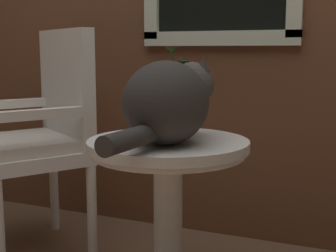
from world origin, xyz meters
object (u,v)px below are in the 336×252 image
wicker_side_table (168,194)px  cat (169,101)px  pewter_vase_with_ivy (177,109)px  wicker_chair (42,130)px

wicker_side_table → cat: cat is taller
cat → pewter_vase_with_ivy: (-0.04, 0.18, -0.05)m
wicker_chair → cat: 0.81m
wicker_chair → pewter_vase_with_ivy: size_ratio=3.13×
cat → pewter_vase_with_ivy: size_ratio=2.01×
cat → pewter_vase_with_ivy: pewter_vase_with_ivy is taller
wicker_chair → wicker_side_table: bearing=-16.6°
wicker_chair → pewter_vase_with_ivy: (0.70, -0.09, 0.14)m
wicker_side_table → wicker_chair: wicker_chair is taller
wicker_side_table → pewter_vase_with_ivy: pewter_vase_with_ivy is taller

